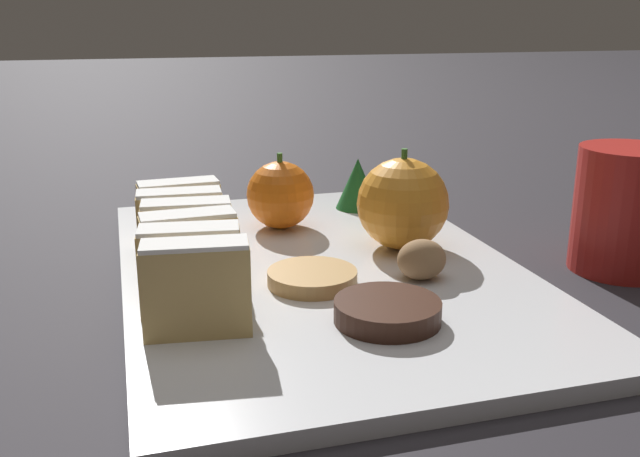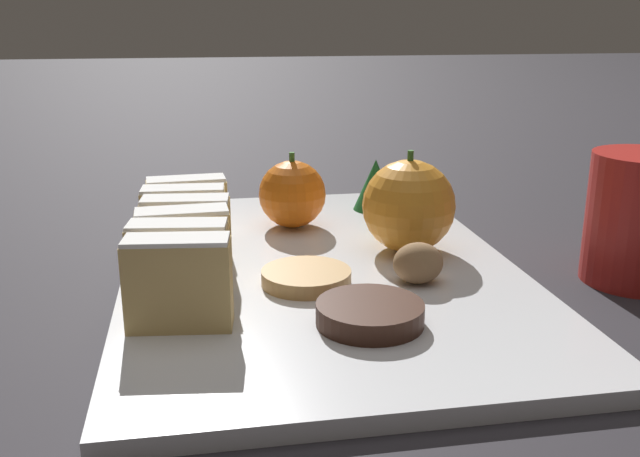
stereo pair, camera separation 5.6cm
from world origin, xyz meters
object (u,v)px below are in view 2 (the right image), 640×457
at_px(orange_far, 409,206).
at_px(walnut, 418,263).
at_px(chocolate_cookie, 370,314).
at_px(orange_near, 292,194).

xyz_separation_m(orange_far, walnut, (-0.01, -0.07, -0.02)).
bearing_deg(walnut, chocolate_cookie, -128.64).
bearing_deg(orange_near, chocolate_cookie, -85.19).
distance_m(orange_far, chocolate_cookie, 0.16).
bearing_deg(chocolate_cookie, orange_near, 94.81).
height_order(orange_near, orange_far, orange_far).
distance_m(walnut, chocolate_cookie, 0.08).
bearing_deg(walnut, orange_near, 114.05).
bearing_deg(orange_near, orange_far, -45.35).
xyz_separation_m(orange_near, chocolate_cookie, (0.02, -0.23, -0.02)).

